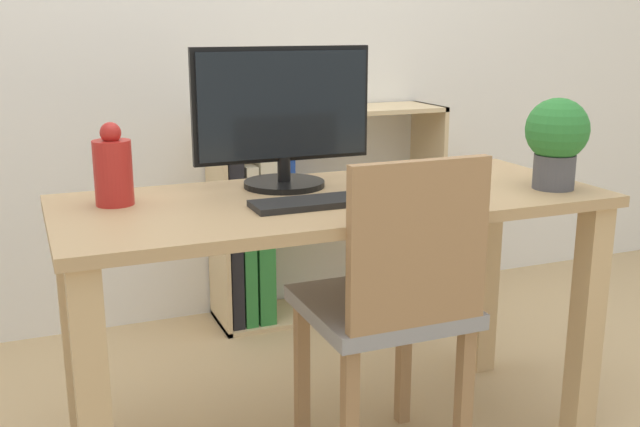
{
  "coord_description": "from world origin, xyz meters",
  "views": [
    {
      "loc": [
        -0.77,
        -1.77,
        1.18
      ],
      "look_at": [
        0.0,
        0.1,
        0.66
      ],
      "focal_mm": 42.0,
      "sensor_mm": 36.0,
      "label": 1
    }
  ],
  "objects_px": {
    "vase": "(113,169)",
    "bookshelf": "(287,220)",
    "monitor": "(283,114)",
    "keyboard": "(317,202)",
    "potted_plant": "(557,138)",
    "chair": "(392,303)"
  },
  "relations": [
    {
      "from": "chair",
      "to": "potted_plant",
      "type": "bearing_deg",
      "value": 7.92
    },
    {
      "from": "vase",
      "to": "bookshelf",
      "type": "height_order",
      "value": "vase"
    },
    {
      "from": "monitor",
      "to": "bookshelf",
      "type": "xyz_separation_m",
      "value": [
        0.29,
        0.8,
        -0.53
      ]
    },
    {
      "from": "monitor",
      "to": "vase",
      "type": "xyz_separation_m",
      "value": [
        -0.47,
        -0.04,
        -0.11
      ]
    },
    {
      "from": "bookshelf",
      "to": "chair",
      "type": "bearing_deg",
      "value": -96.4
    },
    {
      "from": "bookshelf",
      "to": "keyboard",
      "type": "bearing_deg",
      "value": -105.67
    },
    {
      "from": "potted_plant",
      "to": "keyboard",
      "type": "bearing_deg",
      "value": 174.56
    },
    {
      "from": "monitor",
      "to": "bookshelf",
      "type": "height_order",
      "value": "monitor"
    },
    {
      "from": "monitor",
      "to": "vase",
      "type": "bearing_deg",
      "value": -174.88
    },
    {
      "from": "vase",
      "to": "bookshelf",
      "type": "relative_size",
      "value": 0.22
    },
    {
      "from": "keyboard",
      "to": "bookshelf",
      "type": "bearing_deg",
      "value": 74.33
    },
    {
      "from": "vase",
      "to": "potted_plant",
      "type": "relative_size",
      "value": 0.84
    },
    {
      "from": "vase",
      "to": "chair",
      "type": "height_order",
      "value": "vase"
    },
    {
      "from": "potted_plant",
      "to": "bookshelf",
      "type": "relative_size",
      "value": 0.26
    },
    {
      "from": "vase",
      "to": "monitor",
      "type": "bearing_deg",
      "value": 5.12
    },
    {
      "from": "monitor",
      "to": "keyboard",
      "type": "relative_size",
      "value": 1.52
    },
    {
      "from": "keyboard",
      "to": "vase",
      "type": "height_order",
      "value": "vase"
    },
    {
      "from": "keyboard",
      "to": "potted_plant",
      "type": "bearing_deg",
      "value": -5.44
    },
    {
      "from": "monitor",
      "to": "potted_plant",
      "type": "distance_m",
      "value": 0.75
    },
    {
      "from": "vase",
      "to": "potted_plant",
      "type": "height_order",
      "value": "potted_plant"
    },
    {
      "from": "monitor",
      "to": "chair",
      "type": "relative_size",
      "value": 0.58
    },
    {
      "from": "potted_plant",
      "to": "bookshelf",
      "type": "height_order",
      "value": "potted_plant"
    }
  ]
}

